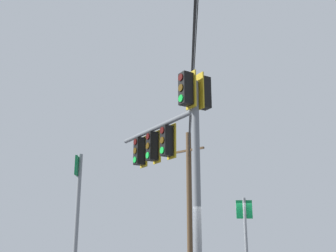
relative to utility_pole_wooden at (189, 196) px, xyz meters
The scene contains 5 objects.
signal_mast_assembly 12.99m from the utility_pole_wooden, ahead, with size 3.66×3.27×6.12m.
utility_pole_wooden is the anchor object (origin of this frame).
route_sign_primary 15.21m from the utility_pole_wooden, 10.72° to the left, with size 0.11×0.36×2.61m.
route_sign_secondary 17.80m from the utility_pole_wooden, ahead, with size 0.37×0.12×3.11m.
overhead_wire_span 15.56m from the utility_pole_wooden, ahead, with size 30.30×3.66×2.04m.
Camera 1 is at (10.26, 0.02, 1.73)m, focal length 42.93 mm.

